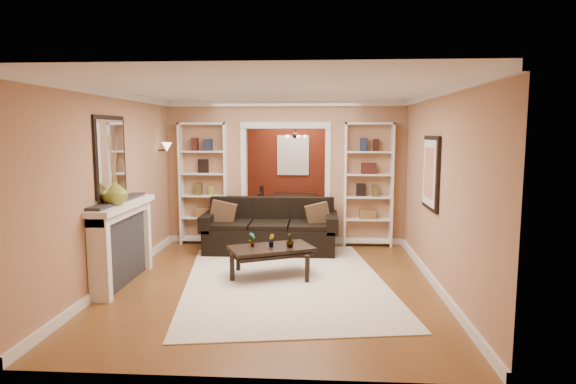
# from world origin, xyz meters

# --- Properties ---
(floor) EXTENTS (8.00, 8.00, 0.00)m
(floor) POSITION_xyz_m (0.00, 0.00, 0.00)
(floor) COLOR brown
(floor) RESTS_ON ground
(ceiling) EXTENTS (8.00, 8.00, 0.00)m
(ceiling) POSITION_xyz_m (0.00, 0.00, 2.70)
(ceiling) COLOR white
(ceiling) RESTS_ON ground
(wall_back) EXTENTS (8.00, 0.00, 8.00)m
(wall_back) POSITION_xyz_m (0.00, 4.00, 1.35)
(wall_back) COLOR tan
(wall_back) RESTS_ON ground
(wall_front) EXTENTS (8.00, 0.00, 8.00)m
(wall_front) POSITION_xyz_m (0.00, -4.00, 1.35)
(wall_front) COLOR tan
(wall_front) RESTS_ON ground
(wall_left) EXTENTS (0.00, 8.00, 8.00)m
(wall_left) POSITION_xyz_m (-2.25, 0.00, 1.35)
(wall_left) COLOR tan
(wall_left) RESTS_ON ground
(wall_right) EXTENTS (0.00, 8.00, 8.00)m
(wall_right) POSITION_xyz_m (2.25, 0.00, 1.35)
(wall_right) COLOR tan
(wall_right) RESTS_ON ground
(partition_wall) EXTENTS (4.50, 0.15, 2.70)m
(partition_wall) POSITION_xyz_m (0.00, 1.20, 1.35)
(partition_wall) COLOR tan
(partition_wall) RESTS_ON floor
(red_back_panel) EXTENTS (4.44, 0.04, 2.64)m
(red_back_panel) POSITION_xyz_m (0.00, 3.97, 1.32)
(red_back_panel) COLOR maroon
(red_back_panel) RESTS_ON floor
(dining_window) EXTENTS (0.78, 0.03, 0.98)m
(dining_window) POSITION_xyz_m (0.00, 3.93, 1.55)
(dining_window) COLOR #8CA5CC
(dining_window) RESTS_ON wall_back
(area_rug) EXTENTS (3.34, 4.28, 0.01)m
(area_rug) POSITION_xyz_m (0.16, -1.28, 0.01)
(area_rug) COLOR silver
(area_rug) RESTS_ON floor
(sofa) EXTENTS (2.38, 1.03, 0.93)m
(sofa) POSITION_xyz_m (-0.23, 0.45, 0.47)
(sofa) COLOR black
(sofa) RESTS_ON floor
(pillow_left) EXTENTS (0.44, 0.14, 0.44)m
(pillow_left) POSITION_xyz_m (-1.07, 0.43, 0.67)
(pillow_left) COLOR brown
(pillow_left) RESTS_ON sofa
(pillow_right) EXTENTS (0.42, 0.20, 0.40)m
(pillow_right) POSITION_xyz_m (0.62, 0.43, 0.66)
(pillow_right) COLOR brown
(pillow_right) RESTS_ON sofa
(coffee_table) EXTENTS (1.35, 1.08, 0.45)m
(coffee_table) POSITION_xyz_m (-0.06, -1.05, 0.23)
(coffee_table) COLOR black
(coffee_table) RESTS_ON floor
(plant_left) EXTENTS (0.12, 0.14, 0.22)m
(plant_left) POSITION_xyz_m (-0.34, -1.05, 0.56)
(plant_left) COLOR #336626
(plant_left) RESTS_ON coffee_table
(plant_center) EXTENTS (0.10, 0.12, 0.19)m
(plant_center) POSITION_xyz_m (-0.06, -1.05, 0.55)
(plant_center) COLOR #336626
(plant_center) RESTS_ON coffee_table
(plant_right) EXTENTS (0.15, 0.15, 0.22)m
(plant_right) POSITION_xyz_m (0.21, -1.05, 0.56)
(plant_right) COLOR #336626
(plant_right) RESTS_ON coffee_table
(bookshelf_left) EXTENTS (0.90, 0.30, 2.30)m
(bookshelf_left) POSITION_xyz_m (-1.55, 1.03, 1.15)
(bookshelf_left) COLOR white
(bookshelf_left) RESTS_ON floor
(bookshelf_right) EXTENTS (0.90, 0.30, 2.30)m
(bookshelf_right) POSITION_xyz_m (1.55, 1.03, 1.15)
(bookshelf_right) COLOR white
(bookshelf_right) RESTS_ON floor
(fireplace) EXTENTS (0.32, 1.70, 1.16)m
(fireplace) POSITION_xyz_m (-2.09, -1.50, 0.58)
(fireplace) COLOR white
(fireplace) RESTS_ON floor
(vase) EXTENTS (0.42, 0.42, 0.36)m
(vase) POSITION_xyz_m (-2.09, -1.74, 1.34)
(vase) COLOR olive
(vase) RESTS_ON fireplace
(mirror) EXTENTS (0.03, 0.95, 1.10)m
(mirror) POSITION_xyz_m (-2.23, -1.50, 1.80)
(mirror) COLOR silver
(mirror) RESTS_ON wall_left
(wall_sconce) EXTENTS (0.18, 0.18, 0.22)m
(wall_sconce) POSITION_xyz_m (-2.15, 0.55, 1.83)
(wall_sconce) COLOR #FFE0A5
(wall_sconce) RESTS_ON wall_left
(framed_art) EXTENTS (0.04, 0.85, 1.05)m
(framed_art) POSITION_xyz_m (2.21, -1.00, 1.55)
(framed_art) COLOR black
(framed_art) RESTS_ON wall_right
(dining_table) EXTENTS (1.83, 1.02, 0.64)m
(dining_table) POSITION_xyz_m (0.11, 2.87, 0.32)
(dining_table) COLOR black
(dining_table) RESTS_ON floor
(dining_chair_nw) EXTENTS (0.47, 0.47, 0.81)m
(dining_chair_nw) POSITION_xyz_m (-0.44, 2.57, 0.40)
(dining_chair_nw) COLOR black
(dining_chair_nw) RESTS_ON floor
(dining_chair_ne) EXTENTS (0.46, 0.46, 0.80)m
(dining_chair_ne) POSITION_xyz_m (0.66, 2.57, 0.40)
(dining_chair_ne) COLOR black
(dining_chair_ne) RESTS_ON floor
(dining_chair_sw) EXTENTS (0.45, 0.45, 0.91)m
(dining_chair_sw) POSITION_xyz_m (-0.44, 3.17, 0.45)
(dining_chair_sw) COLOR black
(dining_chair_sw) RESTS_ON floor
(dining_chair_se) EXTENTS (0.45, 0.45, 0.83)m
(dining_chair_se) POSITION_xyz_m (0.66, 3.17, 0.42)
(dining_chair_se) COLOR black
(dining_chair_se) RESTS_ON floor
(chandelier) EXTENTS (0.50, 0.50, 0.30)m
(chandelier) POSITION_xyz_m (0.00, 2.70, 2.02)
(chandelier) COLOR #331E17
(chandelier) RESTS_ON ceiling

